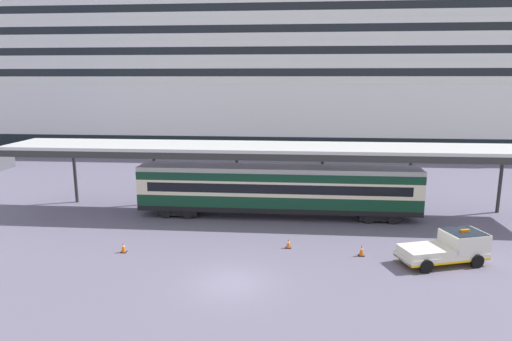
{
  "coord_description": "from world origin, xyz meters",
  "views": [
    {
      "loc": [
        3.29,
        -22.28,
        10.82
      ],
      "look_at": [
        0.6,
        8.49,
        4.5
      ],
      "focal_mm": 31.4,
      "sensor_mm": 36.0,
      "label": 1
    }
  ],
  "objects_px": {
    "cruise_ship": "(207,70)",
    "traffic_cone_far": "(288,243)",
    "traffic_cone_near": "(123,247)",
    "traffic_cone_mid": "(362,250)",
    "train_carriage": "(278,189)",
    "service_truck": "(450,247)"
  },
  "relations": [
    {
      "from": "train_carriage",
      "to": "traffic_cone_near",
      "type": "height_order",
      "value": "train_carriage"
    },
    {
      "from": "traffic_cone_far",
      "to": "traffic_cone_mid",
      "type": "bearing_deg",
      "value": -11.41
    },
    {
      "from": "train_carriage",
      "to": "service_truck",
      "type": "distance_m",
      "value": 13.52
    },
    {
      "from": "train_carriage",
      "to": "traffic_cone_mid",
      "type": "xyz_separation_m",
      "value": [
        5.55,
        -7.64,
        -1.92
      ]
    },
    {
      "from": "train_carriage",
      "to": "service_truck",
      "type": "xyz_separation_m",
      "value": [
        10.62,
        -8.27,
        -1.32
      ]
    },
    {
      "from": "traffic_cone_near",
      "to": "traffic_cone_mid",
      "type": "height_order",
      "value": "traffic_cone_mid"
    },
    {
      "from": "cruise_ship",
      "to": "traffic_cone_near",
      "type": "height_order",
      "value": "cruise_ship"
    },
    {
      "from": "cruise_ship",
      "to": "traffic_cone_mid",
      "type": "xyz_separation_m",
      "value": [
        19.35,
        -49.89,
        -11.98
      ]
    },
    {
      "from": "train_carriage",
      "to": "traffic_cone_far",
      "type": "bearing_deg",
      "value": -81.64
    },
    {
      "from": "traffic_cone_near",
      "to": "traffic_cone_mid",
      "type": "relative_size",
      "value": 0.95
    },
    {
      "from": "cruise_ship",
      "to": "traffic_cone_far",
      "type": "xyz_separation_m",
      "value": [
        14.78,
        -48.97,
        -12.04
      ]
    },
    {
      "from": "service_truck",
      "to": "traffic_cone_far",
      "type": "bearing_deg",
      "value": 170.87
    },
    {
      "from": "cruise_ship",
      "to": "train_carriage",
      "type": "bearing_deg",
      "value": -71.92
    },
    {
      "from": "service_truck",
      "to": "traffic_cone_near",
      "type": "bearing_deg",
      "value": -179.7
    },
    {
      "from": "traffic_cone_near",
      "to": "traffic_cone_far",
      "type": "bearing_deg",
      "value": 9.0
    },
    {
      "from": "train_carriage",
      "to": "cruise_ship",
      "type": "bearing_deg",
      "value": 108.08
    },
    {
      "from": "traffic_cone_near",
      "to": "train_carriage",
      "type": "bearing_deg",
      "value": 41.52
    },
    {
      "from": "train_carriage",
      "to": "traffic_cone_near",
      "type": "relative_size",
      "value": 29.75
    },
    {
      "from": "traffic_cone_near",
      "to": "cruise_ship",
      "type": "bearing_deg",
      "value": 94.89
    },
    {
      "from": "service_truck",
      "to": "traffic_cone_mid",
      "type": "bearing_deg",
      "value": 172.95
    },
    {
      "from": "traffic_cone_mid",
      "to": "traffic_cone_far",
      "type": "distance_m",
      "value": 4.66
    },
    {
      "from": "cruise_ship",
      "to": "traffic_cone_far",
      "type": "bearing_deg",
      "value": -73.2
    }
  ]
}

